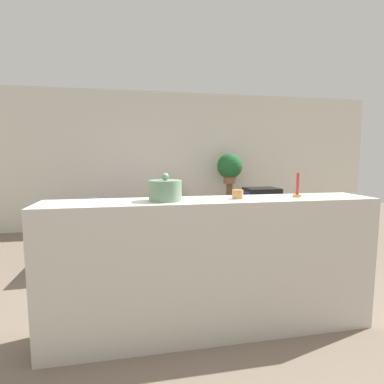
# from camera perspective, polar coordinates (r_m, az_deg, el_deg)

# --- Properties ---
(ground_plane) EXTENTS (14.00, 14.00, 0.00)m
(ground_plane) POSITION_cam_1_polar(r_m,az_deg,el_deg) (3.08, 1.85, -20.82)
(ground_plane) COLOR #756656
(wall_back) EXTENTS (9.00, 0.06, 2.70)m
(wall_back) POSITION_cam_1_polar(r_m,az_deg,el_deg) (6.12, -5.31, 5.98)
(wall_back) COLOR silver
(wall_back) RESTS_ON ground_plane
(couch) EXTENTS (0.95, 1.69, 0.75)m
(couch) POSITION_cam_1_polar(r_m,az_deg,el_deg) (4.58, -14.89, -8.22)
(couch) COLOR #384256
(couch) RESTS_ON ground_plane
(tv_stand) EXTENTS (0.88, 0.49, 0.44)m
(tv_stand) POSITION_cam_1_polar(r_m,az_deg,el_deg) (5.37, 12.96, -6.46)
(tv_stand) COLOR brown
(tv_stand) RESTS_ON ground_plane
(television) EXTENTS (0.56, 0.46, 0.46)m
(television) POSITION_cam_1_polar(r_m,az_deg,el_deg) (5.28, 13.03, -1.73)
(television) COLOR black
(television) RESTS_ON tv_stand
(wooden_chair) EXTENTS (0.44, 0.44, 0.87)m
(wooden_chair) POSITION_cam_1_polar(r_m,az_deg,el_deg) (5.83, -3.74, -2.73)
(wooden_chair) COLOR brown
(wooden_chair) RESTS_ON ground_plane
(plant_stand) EXTENTS (0.12, 0.12, 0.89)m
(plant_stand) POSITION_cam_1_polar(r_m,az_deg,el_deg) (6.11, 7.09, -2.55)
(plant_stand) COLOR brown
(plant_stand) RESTS_ON ground_plane
(potted_plant) EXTENTS (0.50, 0.50, 0.60)m
(potted_plant) POSITION_cam_1_polar(r_m,az_deg,el_deg) (6.04, 7.19, 4.77)
(potted_plant) COLOR #8E5B3D
(potted_plant) RESTS_ON plant_stand
(foreground_counter) EXTENTS (2.63, 0.44, 1.09)m
(foreground_counter) POSITION_cam_1_polar(r_m,az_deg,el_deg) (2.49, 4.11, -13.95)
(foreground_counter) COLOR beige
(foreground_counter) RESTS_ON ground_plane
(decorative_bowl) EXTENTS (0.25, 0.25, 0.21)m
(decorative_bowl) POSITION_cam_1_polar(r_m,az_deg,el_deg) (2.27, -5.10, 0.34)
(decorative_bowl) COLOR gray
(decorative_bowl) RESTS_ON foreground_counter
(candle_jar) EXTENTS (0.09, 0.09, 0.07)m
(candle_jar) POSITION_cam_1_polar(r_m,az_deg,el_deg) (2.40, 8.69, -0.43)
(candle_jar) COLOR #C6844C
(candle_jar) RESTS_ON foreground_counter
(candlestick) EXTENTS (0.07, 0.07, 0.20)m
(candlestick) POSITION_cam_1_polar(r_m,az_deg,el_deg) (2.62, 19.43, 0.44)
(candlestick) COLOR #B7933D
(candlestick) RESTS_ON foreground_counter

